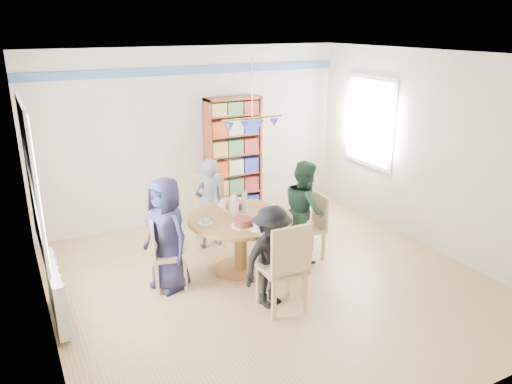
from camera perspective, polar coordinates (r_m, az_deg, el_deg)
ground at (r=6.24m, az=1.72°, el=-10.23°), size 5.00×5.00×0.00m
room_shell at (r=6.27m, az=-4.10°, el=6.06°), size 5.00×5.00×5.00m
radiator at (r=5.73m, az=-21.90°, el=-10.57°), size 0.12×1.00×0.60m
dining_table at (r=6.25m, az=-1.78°, el=-4.48°), size 1.30×1.30×0.75m
chair_left at (r=5.99m, az=-10.64°, el=-6.47°), size 0.49×0.49×0.91m
chair_right at (r=6.73m, az=6.52°, el=-3.54°), size 0.42×0.42×0.88m
chair_far at (r=7.13m, az=-5.34°, el=-1.69°), size 0.56×0.56×0.98m
chair_near at (r=5.39m, az=3.38°, el=-8.22°), size 0.48×0.48×1.05m
person_left at (r=5.92m, az=-10.17°, el=-4.78°), size 0.65×0.79×1.38m
person_right at (r=6.63m, az=5.56°, el=-2.08°), size 0.65×0.76×1.35m
person_far at (r=6.97m, az=-5.35°, el=-1.29°), size 0.49×0.34×1.28m
person_near at (r=5.52m, az=1.79°, el=-7.44°), size 0.85×0.63×1.18m
bookshelf at (r=8.08m, az=-2.59°, el=3.89°), size 0.92×0.28×1.93m
tableware at (r=6.17m, az=-2.11°, el=-2.24°), size 1.11×1.11×0.29m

